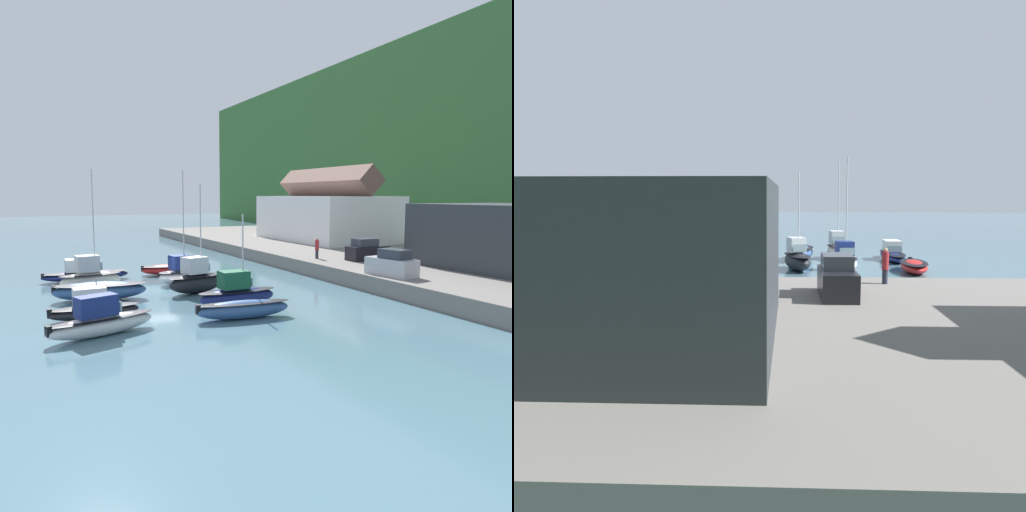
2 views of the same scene
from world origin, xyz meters
TOP-DOWN VIEW (x-y plane):
  - ground_plane at (0.00, 0.00)m, footprint 320.00×320.00m
  - quay_promenade at (0.00, 26.15)m, footprint 110.15×23.36m
  - yacht_club_building at (12.88, 28.45)m, footprint 18.02×11.75m
  - moored_boat_0 at (-7.41, 2.85)m, footprint 2.92×6.07m
  - moored_boat_1 at (-1.52, 2.08)m, footprint 2.58×4.41m
  - moored_boat_2 at (2.71, 2.11)m, footprint 3.28×5.54m
  - moored_boat_3 at (8.68, 2.99)m, footprint 2.06×5.89m
  - moored_boat_4 at (12.08, 1.91)m, footprint 2.13×6.41m
  - moored_boat_5 at (-7.18, -5.31)m, footprint 2.24×7.85m
  - moored_boat_6 at (-1.52, -5.54)m, footprint 2.50×5.20m
  - moored_boat_7 at (2.23, -5.39)m, footprint 3.66×7.26m
  - moored_boat_8 at (8.07, -6.66)m, footprint 1.74×5.75m
  - moored_boat_9 at (12.11, -6.82)m, footprint 3.37×6.57m
  - parked_car_0 at (0.88, 20.55)m, footprint 1.84×4.22m
  - parked_car_1 at (9.60, 16.16)m, footprint 4.39×2.31m
  - person_on_quay at (-2.30, 16.74)m, footprint 0.40×0.40m

SIDE VIEW (x-z plane):
  - ground_plane at x=0.00m, z-range 0.00..0.00m
  - moored_boat_0 at x=-7.41m, z-range 0.04..1.06m
  - moored_boat_4 at x=12.08m, z-range 0.04..1.23m
  - quay_promenade at x=0.00m, z-range 0.00..1.40m
  - moored_boat_5 at x=-7.18m, z-range -0.31..1.74m
  - moored_boat_8 at x=8.07m, z-range -0.31..1.75m
  - moored_boat_7 at x=2.23m, z-range 0.04..1.45m
  - moored_boat_9 at x=12.11m, z-range -0.33..2.00m
  - moored_boat_3 at x=8.68m, z-range -2.32..4.20m
  - moored_boat_1 at x=-1.52m, z-range -4.00..5.96m
  - moored_boat_2 at x=2.71m, z-range -3.27..5.47m
  - moored_boat_6 at x=-1.52m, z-range -3.81..6.08m
  - parked_car_0 at x=0.88m, z-range 1.24..3.40m
  - parked_car_1 at x=9.60m, z-range 1.24..3.40m
  - person_on_quay at x=-2.30m, z-range 1.43..3.57m
  - yacht_club_building at x=12.88m, z-range 1.40..7.04m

